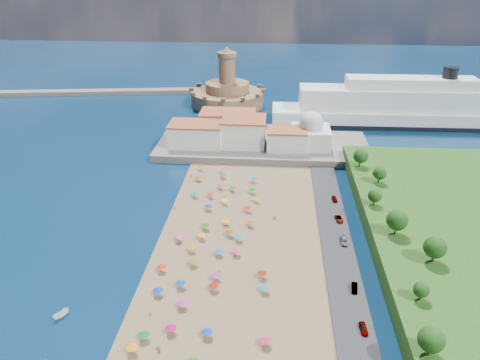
{
  "coord_description": "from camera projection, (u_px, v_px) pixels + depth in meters",
  "views": [
    {
      "loc": [
        15.05,
        -115.25,
        75.14
      ],
      "look_at": [
        4.0,
        25.0,
        8.0
      ],
      "focal_mm": 35.0,
      "sensor_mm": 36.0,
      "label": 1
    }
  ],
  "objects": [
    {
      "name": "beach_parasols",
      "position": [
        210.0,
        255.0,
        126.66
      ],
      "size": [
        30.52,
        118.15,
        2.2
      ],
      "color": "gray",
      "rests_on": "beach"
    },
    {
      "name": "domed_building",
      "position": [
        311.0,
        133.0,
        195.01
      ],
      "size": [
        16.0,
        16.0,
        15.0
      ],
      "color": "silver",
      "rests_on": "terrace"
    },
    {
      "name": "parked_cars",
      "position": [
        345.0,
        245.0,
        132.4
      ],
      "size": [
        2.64,
        65.39,
        1.43
      ],
      "color": "gray",
      "rests_on": "promenade"
    },
    {
      "name": "breakwater",
      "position": [
        69.0,
        93.0,
        282.01
      ],
      "size": [
        199.03,
        34.77,
        2.6
      ],
      "primitive_type": "cube",
      "rotation": [
        0.0,
        0.0,
        0.14
      ],
      "color": "#59544C",
      "rests_on": "ground"
    },
    {
      "name": "moored_boats",
      "position": [
        54.0,
        344.0,
        99.4
      ],
      "size": [
        7.67,
        20.43,
        1.76
      ],
      "color": "white",
      "rests_on": "ground"
    },
    {
      "name": "waterfront_buildings",
      "position": [
        233.0,
        131.0,
        200.2
      ],
      "size": [
        57.0,
        29.0,
        11.0
      ],
      "color": "silver",
      "rests_on": "terrace"
    },
    {
      "name": "hillside_trees",
      "position": [
        399.0,
        230.0,
        123.35
      ],
      "size": [
        17.81,
        107.5,
        7.53
      ],
      "color": "#382314",
      "rests_on": "hillside"
    },
    {
      "name": "jetty",
      "position": [
        221.0,
        120.0,
        234.63
      ],
      "size": [
        18.0,
        70.0,
        2.4
      ],
      "primitive_type": "cube",
      "color": "#59544C",
      "rests_on": "ground"
    },
    {
      "name": "terrace",
      "position": [
        263.0,
        146.0,
        201.45
      ],
      "size": [
        90.0,
        36.0,
        3.0
      ],
      "primitive_type": "cube",
      "color": "#59544C",
      "rests_on": "ground"
    },
    {
      "name": "fortress",
      "position": [
        227.0,
        94.0,
        259.26
      ],
      "size": [
        40.0,
        40.0,
        32.4
      ],
      "color": "#97704B",
      "rests_on": "ground"
    },
    {
      "name": "ground",
      "position": [
        220.0,
        241.0,
        137.12
      ],
      "size": [
        700.0,
        700.0,
        0.0
      ],
      "primitive_type": "plane",
      "color": "#071938",
      "rests_on": "ground"
    },
    {
      "name": "cruise_ship",
      "position": [
        407.0,
        108.0,
        228.22
      ],
      "size": [
        132.4,
        21.69,
        28.84
      ],
      "color": "black",
      "rests_on": "ground"
    },
    {
      "name": "beachgoers",
      "position": [
        203.0,
        237.0,
        136.9
      ],
      "size": [
        33.83,
        96.35,
        1.83
      ],
      "color": "tan",
      "rests_on": "beach"
    }
  ]
}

